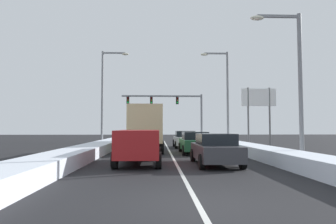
{
  "coord_description": "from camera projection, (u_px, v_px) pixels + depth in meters",
  "views": [
    {
      "loc": [
        -0.96,
        -6.99,
        1.78
      ],
      "look_at": [
        0.03,
        19.9,
        3.21
      ],
      "focal_mm": 32.03,
      "sensor_mm": 36.0,
      "label": 1
    }
  ],
  "objects": [
    {
      "name": "street_lamp_right_mid",
      "position": [
        224.0,
        90.0,
        28.21
      ],
      "size": [
        2.66,
        0.36,
        8.98
      ],
      "color": "gray",
      "rests_on": "ground"
    },
    {
      "name": "street_lamp_right_near",
      "position": [
        293.0,
        72.0,
        15.39
      ],
      "size": [
        2.66,
        0.36,
        7.71
      ],
      "color": "gray",
      "rests_on": "ground"
    },
    {
      "name": "snow_bank_right_shoulder",
      "position": [
        238.0,
        147.0,
        23.14
      ],
      "size": [
        1.71,
        35.3,
        0.67
      ],
      "primitive_type": "cube",
      "color": "silver",
      "rests_on": "ground"
    },
    {
      "name": "traffic_light_gantry",
      "position": [
        173.0,
        105.0,
        39.22
      ],
      "size": [
        10.6,
        0.47,
        6.2
      ],
      "color": "slate",
      "rests_on": "ground"
    },
    {
      "name": "street_lamp_left_mid",
      "position": [
        106.0,
        90.0,
        29.23
      ],
      "size": [
        2.66,
        0.36,
        9.3
      ],
      "color": "gray",
      "rests_on": "ground"
    },
    {
      "name": "ground_plane",
      "position": [
        171.0,
        155.0,
        19.72
      ],
      "size": [
        120.0,
        120.0,
        0.0
      ],
      "primitive_type": "plane",
      "color": "black"
    },
    {
      "name": "sedan_silver_right_lane_third",
      "position": [
        185.0,
        139.0,
        27.1
      ],
      "size": [
        2.0,
        4.5,
        1.51
      ],
      "color": "#B7BABF",
      "rests_on": "ground"
    },
    {
      "name": "sedan_charcoal_right_lane_nearest",
      "position": [
        215.0,
        149.0,
        14.38
      ],
      "size": [
        2.0,
        4.5,
        1.51
      ],
      "color": "#38383D",
      "rests_on": "ground"
    },
    {
      "name": "suv_red_center_lane_nearest",
      "position": [
        139.0,
        143.0,
        14.76
      ],
      "size": [
        2.16,
        4.9,
        1.67
      ],
      "color": "maroon",
      "rests_on": "ground"
    },
    {
      "name": "snow_bank_left_shoulder",
      "position": [
        100.0,
        147.0,
        22.75
      ],
      "size": [
        1.9,
        35.3,
        0.66
      ],
      "primitive_type": "cube",
      "color": "silver",
      "rests_on": "ground"
    },
    {
      "name": "roadside_sign_right",
      "position": [
        259.0,
        104.0,
        27.58
      ],
      "size": [
        3.2,
        0.16,
        5.5
      ],
      "color": "#59595B",
      "rests_on": "ground"
    },
    {
      "name": "lane_stripe_between_right_lane_and_center_lane",
      "position": [
        169.0,
        151.0,
        22.93
      ],
      "size": [
        0.14,
        35.3,
        0.01
      ],
      "primitive_type": "cube",
      "color": "silver",
      "rests_on": "ground"
    },
    {
      "name": "sedan_green_right_lane_second",
      "position": [
        195.0,
        142.0,
        20.89
      ],
      "size": [
        2.0,
        4.5,
        1.51
      ],
      "color": "#1E5633",
      "rests_on": "ground"
    },
    {
      "name": "box_truck_center_lane_second",
      "position": [
        146.0,
        126.0,
        22.75
      ],
      "size": [
        2.53,
        7.2,
        3.36
      ],
      "color": "slate",
      "rests_on": "ground"
    },
    {
      "name": "sedan_tan_center_lane_third",
      "position": [
        149.0,
        138.0,
        30.9
      ],
      "size": [
        2.0,
        4.5,
        1.51
      ],
      "color": "#937F60",
      "rests_on": "ground"
    }
  ]
}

